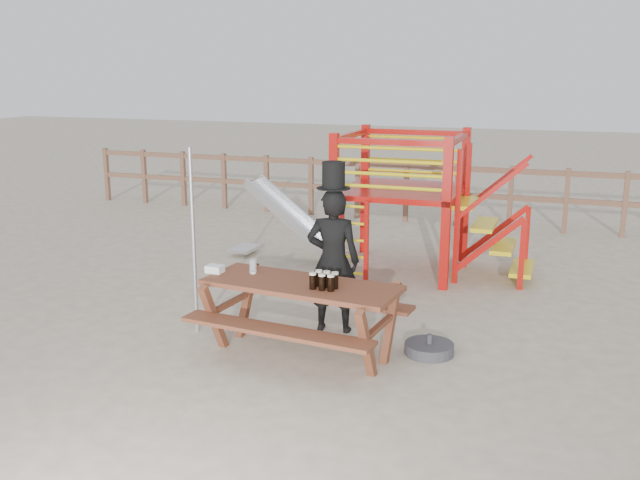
# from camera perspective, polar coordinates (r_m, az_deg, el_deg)

# --- Properties ---
(ground) EXTENTS (60.00, 60.00, 0.00)m
(ground) POSITION_cam_1_polar(r_m,az_deg,el_deg) (7.72, -1.33, -9.13)
(ground) COLOR #C2B197
(ground) RESTS_ON ground
(back_fence) EXTENTS (15.09, 0.09, 1.20)m
(back_fence) POSITION_cam_1_polar(r_m,az_deg,el_deg) (14.06, 8.90, 4.27)
(back_fence) COLOR brown
(back_fence) RESTS_ON ground
(playground_fort) EXTENTS (4.71, 1.84, 2.10)m
(playground_fort) POSITION_cam_1_polar(r_m,az_deg,el_deg) (10.68, 6.14, 3.24)
(playground_fort) COLOR #A8100B
(playground_fort) RESTS_ON ground
(picnic_table) EXTENTS (2.20, 1.63, 0.80)m
(picnic_table) POSITION_cam_1_polar(r_m,az_deg,el_deg) (7.54, -1.51, -5.58)
(picnic_table) COLOR brown
(picnic_table) RESTS_ON ground
(man_with_hat) EXTENTS (0.66, 0.48, 1.97)m
(man_with_hat) POSITION_cam_1_polar(r_m,az_deg,el_deg) (8.12, 1.06, -1.36)
(man_with_hat) COLOR black
(man_with_hat) RESTS_ON ground
(metal_pole) EXTENTS (0.05, 0.05, 2.14)m
(metal_pole) POSITION_cam_1_polar(r_m,az_deg,el_deg) (8.16, -10.09, -0.16)
(metal_pole) COLOR #B2B2B7
(metal_pole) RESTS_ON ground
(parasol_base) EXTENTS (0.53, 0.53, 0.22)m
(parasol_base) POSITION_cam_1_polar(r_m,az_deg,el_deg) (7.79, 8.73, -8.58)
(parasol_base) COLOR #353539
(parasol_base) RESTS_ON ground
(paper_bag) EXTENTS (0.18, 0.14, 0.08)m
(paper_bag) POSITION_cam_1_polar(r_m,az_deg,el_deg) (7.89, -8.41, -2.30)
(paper_bag) COLOR white
(paper_bag) RESTS_ON picnic_table
(stout_pints) EXTENTS (0.28, 0.19, 0.17)m
(stout_pints) POSITION_cam_1_polar(r_m,az_deg,el_deg) (7.23, 0.35, -3.26)
(stout_pints) COLOR black
(stout_pints) RESTS_ON picnic_table
(empty_glasses) EXTENTS (0.09, 0.13, 0.15)m
(empty_glasses) POSITION_cam_1_polar(r_m,az_deg,el_deg) (7.82, -5.38, -2.14)
(empty_glasses) COLOR silver
(empty_glasses) RESTS_ON picnic_table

